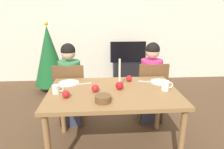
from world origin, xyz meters
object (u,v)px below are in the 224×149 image
at_px(mug_right, 166,86).
at_px(tv_stand, 128,72).
at_px(dining_table, 113,98).
at_px(chair_right, 151,89).
at_px(chair_left, 70,91).
at_px(person_left_child, 70,86).
at_px(tv, 128,52).
at_px(christmas_tree, 49,56).
at_px(apple_near_candle, 129,78).
at_px(apple_by_right_mug, 66,94).
at_px(mug_left, 56,89).
at_px(apple_by_left_plate, 95,88).
at_px(person_right_child, 151,84).
at_px(candle_centerpiece, 119,83).
at_px(plate_left, 69,83).
at_px(bowl_walnuts, 103,99).
at_px(plate_right, 160,82).

bearing_deg(mug_right, tv_stand, 91.54).
bearing_deg(dining_table, chair_right, 45.98).
distance_m(chair_left, mug_right, 1.32).
xyz_separation_m(person_left_child, tv, (1.06, 1.66, 0.14)).
relative_size(christmas_tree, mug_right, 10.94).
height_order(apple_near_candle, apple_by_right_mug, apple_by_right_mug).
distance_m(chair_right, mug_left, 1.38).
bearing_deg(chair_left, mug_right, -29.53).
relative_size(chair_right, apple_by_left_plate, 10.94).
bearing_deg(christmas_tree, chair_right, -37.59).
distance_m(person_right_child, christmas_tree, 2.15).
relative_size(chair_right, candle_centerpiece, 2.63).
relative_size(tv_stand, candle_centerpiece, 1.87).
bearing_deg(apple_near_candle, mug_left, -158.78).
height_order(person_left_child, apple_by_left_plate, person_left_child).
bearing_deg(tv_stand, person_left_child, -122.47).
relative_size(christmas_tree, candle_centerpiece, 4.09).
bearing_deg(person_left_child, dining_table, -49.13).
xyz_separation_m(plate_left, apple_near_candle, (0.73, 0.02, 0.03)).
xyz_separation_m(plate_left, mug_right, (1.08, -0.29, 0.05)).
height_order(person_right_child, apple_near_candle, person_right_child).
bearing_deg(apple_near_candle, bowl_walnuts, -120.94).
bearing_deg(plate_right, plate_left, 177.95).
relative_size(mug_left, mug_right, 0.94).
xyz_separation_m(candle_centerpiece, mug_right, (0.49, -0.06, -0.02)).
relative_size(chair_right, person_left_child, 0.77).
relative_size(person_left_child, christmas_tree, 0.84).
bearing_deg(christmas_tree, mug_right, -49.08).
height_order(plate_right, mug_right, mug_right).
bearing_deg(tv_stand, plate_left, -116.45).
distance_m(plate_left, mug_right, 1.12).
height_order(dining_table, mug_right, mug_right).
bearing_deg(christmas_tree, plate_left, -69.68).
height_order(tv, plate_left, tv).
bearing_deg(tv_stand, chair_left, -121.97).
bearing_deg(mug_right, chair_left, 150.47).
relative_size(person_left_child, apple_by_left_plate, 14.24).
relative_size(person_left_child, plate_right, 5.03).
bearing_deg(mug_left, plate_left, 73.43).
bearing_deg(mug_right, apple_near_candle, 138.39).
distance_m(chair_left, apple_by_left_plate, 0.78).
bearing_deg(person_left_child, apple_by_left_plate, -61.38).
distance_m(person_right_child, plate_left, 1.18).
xyz_separation_m(christmas_tree, plate_right, (1.71, -1.71, 0.03)).
bearing_deg(candle_centerpiece, person_left_child, 136.02).
bearing_deg(tv, person_right_child, -87.09).
bearing_deg(chair_right, dining_table, -134.02).
bearing_deg(christmas_tree, person_left_child, -65.93).
height_order(tv_stand, plate_left, plate_left).
relative_size(plate_right, mug_right, 1.83).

